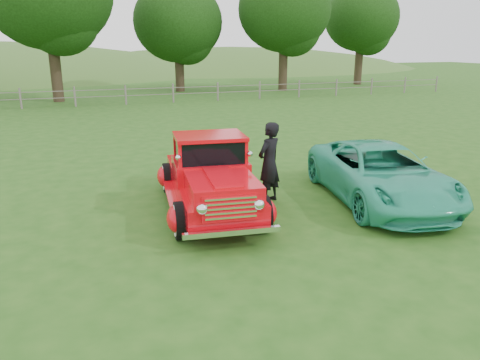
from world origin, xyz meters
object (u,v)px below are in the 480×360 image
object	(u,v)px
tree_near_east	(178,22)
tree_far_east	(362,18)
red_pickup	(210,177)
man	(269,163)
teal_sedan	(380,174)
tree_mid_east	(284,10)

from	to	relation	value
tree_near_east	tree_far_east	world-z (taller)	tree_far_east
red_pickup	man	size ratio (longest dim) A/B	2.64
red_pickup	teal_sedan	distance (m)	4.12
tree_far_east	man	size ratio (longest dim) A/B	4.55
tree_near_east	man	world-z (taller)	tree_near_east
tree_mid_east	man	bearing A→B (deg)	-115.16
tree_mid_east	tree_far_east	distance (m)	9.49
tree_far_east	red_pickup	distance (m)	36.40
red_pickup	teal_sedan	size ratio (longest dim) A/B	1.03
tree_near_east	tree_far_east	distance (m)	17.04
tree_near_east	tree_mid_east	distance (m)	8.30
tree_near_east	teal_sedan	bearing A→B (deg)	-92.64
tree_near_east	tree_mid_east	world-z (taller)	tree_mid_east
teal_sedan	man	xyz separation A→B (m)	(-2.54, 0.87, 0.28)
tree_near_east	red_pickup	bearing A→B (deg)	-101.06
tree_far_east	man	xyz separation A→B (m)	(-20.83, -28.19, -4.89)
tree_far_east	red_pickup	size ratio (longest dim) A/B	1.72
tree_mid_east	tree_near_east	bearing A→B (deg)	165.96
tree_near_east	man	distance (m)	27.79
red_pickup	tree_far_east	bearing A→B (deg)	58.14
teal_sedan	man	world-z (taller)	man
tree_mid_east	red_pickup	xyz separation A→B (m)	(-13.34, -25.29, -5.38)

